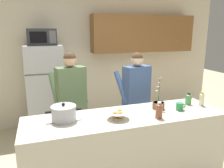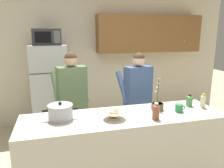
{
  "view_description": "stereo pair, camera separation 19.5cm",
  "coord_description": "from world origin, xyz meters",
  "px_view_note": "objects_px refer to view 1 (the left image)",
  "views": [
    {
      "loc": [
        -0.93,
        -2.25,
        1.88
      ],
      "look_at": [
        0.0,
        0.55,
        1.17
      ],
      "focal_mm": 35.61,
      "sensor_mm": 36.0,
      "label": 1
    },
    {
      "loc": [
        -0.75,
        -2.3,
        1.88
      ],
      "look_at": [
        0.0,
        0.55,
        1.17
      ],
      "focal_mm": 35.61,
      "sensor_mm": 36.0,
      "label": 2
    }
  ],
  "objects_px": {
    "microwave": "(42,37)",
    "bottle_mid_counter": "(159,110)",
    "coffee_mug": "(180,107)",
    "cooking_pot": "(64,113)",
    "refrigerator": "(46,90)",
    "bread_bowl": "(118,115)",
    "bottle_near_edge": "(202,99)",
    "person_by_sink": "(136,92)",
    "bottle_far_corner": "(188,99)",
    "person_near_pot": "(71,95)",
    "potted_orchid": "(158,104)"
  },
  "relations": [
    {
      "from": "cooking_pot",
      "to": "coffee_mug",
      "type": "relative_size",
      "value": 2.96
    },
    {
      "from": "potted_orchid",
      "to": "microwave",
      "type": "bearing_deg",
      "value": 126.8
    },
    {
      "from": "microwave",
      "to": "person_by_sink",
      "type": "xyz_separation_m",
      "value": [
        1.29,
        -1.1,
        -0.8
      ]
    },
    {
      "from": "coffee_mug",
      "to": "bottle_near_edge",
      "type": "distance_m",
      "value": 0.38
    },
    {
      "from": "refrigerator",
      "to": "bread_bowl",
      "type": "bearing_deg",
      "value": -69.72
    },
    {
      "from": "microwave",
      "to": "potted_orchid",
      "type": "distance_m",
      "value": 2.32
    },
    {
      "from": "potted_orchid",
      "to": "refrigerator",
      "type": "bearing_deg",
      "value": 126.46
    },
    {
      "from": "microwave",
      "to": "bottle_mid_counter",
      "type": "bearing_deg",
      "value": -60.33
    },
    {
      "from": "cooking_pot",
      "to": "coffee_mug",
      "type": "height_order",
      "value": "cooking_pot"
    },
    {
      "from": "coffee_mug",
      "to": "bottle_near_edge",
      "type": "bearing_deg",
      "value": 8.79
    },
    {
      "from": "coffee_mug",
      "to": "potted_orchid",
      "type": "bearing_deg",
      "value": 149.8
    },
    {
      "from": "refrigerator",
      "to": "bottle_near_edge",
      "type": "distance_m",
      "value": 2.65
    },
    {
      "from": "coffee_mug",
      "to": "bottle_near_edge",
      "type": "xyz_separation_m",
      "value": [
        0.37,
        0.06,
        0.04
      ]
    },
    {
      "from": "refrigerator",
      "to": "bottle_far_corner",
      "type": "bearing_deg",
      "value": -44.52
    },
    {
      "from": "coffee_mug",
      "to": "bottle_mid_counter",
      "type": "bearing_deg",
      "value": -159.03
    },
    {
      "from": "microwave",
      "to": "bottle_near_edge",
      "type": "height_order",
      "value": "microwave"
    },
    {
      "from": "microwave",
      "to": "potted_orchid",
      "type": "xyz_separation_m",
      "value": [
        1.3,
        -1.74,
        -0.79
      ]
    },
    {
      "from": "person_near_pot",
      "to": "bottle_near_edge",
      "type": "relative_size",
      "value": 8.61
    },
    {
      "from": "microwave",
      "to": "person_by_sink",
      "type": "height_order",
      "value": "microwave"
    },
    {
      "from": "person_by_sink",
      "to": "cooking_pot",
      "type": "bearing_deg",
      "value": -150.62
    },
    {
      "from": "bottle_far_corner",
      "to": "potted_orchid",
      "type": "distance_m",
      "value": 0.47
    },
    {
      "from": "refrigerator",
      "to": "coffee_mug",
      "type": "height_order",
      "value": "refrigerator"
    },
    {
      "from": "bottle_near_edge",
      "to": "potted_orchid",
      "type": "relative_size",
      "value": 0.46
    },
    {
      "from": "person_near_pot",
      "to": "bread_bowl",
      "type": "bearing_deg",
      "value": -66.56
    },
    {
      "from": "refrigerator",
      "to": "coffee_mug",
      "type": "relative_size",
      "value": 12.48
    },
    {
      "from": "microwave",
      "to": "bread_bowl",
      "type": "height_order",
      "value": "microwave"
    },
    {
      "from": "bottle_mid_counter",
      "to": "bottle_far_corner",
      "type": "distance_m",
      "value": 0.69
    },
    {
      "from": "bottle_near_edge",
      "to": "bottle_mid_counter",
      "type": "distance_m",
      "value": 0.78
    },
    {
      "from": "person_by_sink",
      "to": "coffee_mug",
      "type": "xyz_separation_m",
      "value": [
        0.24,
        -0.78,
        -0.0
      ]
    },
    {
      "from": "bread_bowl",
      "to": "bottle_mid_counter",
      "type": "bearing_deg",
      "value": -16.33
    },
    {
      "from": "cooking_pot",
      "to": "bottle_far_corner",
      "type": "relative_size",
      "value": 2.46
    },
    {
      "from": "bottle_mid_counter",
      "to": "cooking_pot",
      "type": "bearing_deg",
      "value": 165.14
    },
    {
      "from": "potted_orchid",
      "to": "bread_bowl",
      "type": "bearing_deg",
      "value": -166.27
    },
    {
      "from": "microwave",
      "to": "cooking_pot",
      "type": "xyz_separation_m",
      "value": [
        0.13,
        -1.75,
        -0.77
      ]
    },
    {
      "from": "bottle_near_edge",
      "to": "bottle_mid_counter",
      "type": "xyz_separation_m",
      "value": [
        -0.75,
        -0.2,
        0.0
      ]
    },
    {
      "from": "bottle_near_edge",
      "to": "coffee_mug",
      "type": "bearing_deg",
      "value": -171.21
    },
    {
      "from": "cooking_pot",
      "to": "bread_bowl",
      "type": "xyz_separation_m",
      "value": [
        0.58,
        -0.14,
        -0.04
      ]
    },
    {
      "from": "person_by_sink",
      "to": "refrigerator",
      "type": "bearing_deg",
      "value": 139.05
    },
    {
      "from": "person_near_pot",
      "to": "refrigerator",
      "type": "bearing_deg",
      "value": 107.41
    },
    {
      "from": "bottle_mid_counter",
      "to": "bottle_far_corner",
      "type": "bearing_deg",
      "value": 25.95
    },
    {
      "from": "bottle_near_edge",
      "to": "bottle_far_corner",
      "type": "bearing_deg",
      "value": 142.57
    },
    {
      "from": "person_near_pot",
      "to": "coffee_mug",
      "type": "relative_size",
      "value": 12.19
    },
    {
      "from": "microwave",
      "to": "coffee_mug",
      "type": "height_order",
      "value": "microwave"
    },
    {
      "from": "bread_bowl",
      "to": "bottle_near_edge",
      "type": "relative_size",
      "value": 1.38
    },
    {
      "from": "microwave",
      "to": "person_near_pot",
      "type": "relative_size",
      "value": 0.3
    },
    {
      "from": "cooking_pot",
      "to": "bottle_far_corner",
      "type": "distance_m",
      "value": 1.64
    },
    {
      "from": "bottle_mid_counter",
      "to": "potted_orchid",
      "type": "height_order",
      "value": "potted_orchid"
    },
    {
      "from": "cooking_pot",
      "to": "bottle_near_edge",
      "type": "height_order",
      "value": "cooking_pot"
    },
    {
      "from": "bread_bowl",
      "to": "person_near_pot",
      "type": "bearing_deg",
      "value": 113.44
    },
    {
      "from": "microwave",
      "to": "person_by_sink",
      "type": "distance_m",
      "value": 1.87
    }
  ]
}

